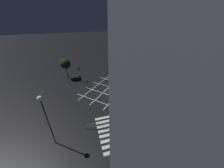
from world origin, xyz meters
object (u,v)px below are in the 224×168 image
Objects in this scene: traffic_light_nw_main at (79,71)px; traffic_light_median_south at (122,100)px; traffic_light_se_main at (162,95)px; waiting_car at (140,79)px; traffic_light_nw_cross at (80,76)px; traffic_light_ne_cross at (127,64)px; street_tree_far at (65,64)px; street_lamp_west at (43,109)px; street_lamp_far at (155,63)px; traffic_light_ne_main at (128,67)px; street_tree_near at (199,98)px; street_lamp_east at (166,56)px; traffic_light_se_cross at (155,90)px.

traffic_light_nw_main is 0.86× the size of traffic_light_median_south.
traffic_light_se_main is 0.81× the size of waiting_car.
traffic_light_nw_cross is 0.74× the size of traffic_light_ne_cross.
street_tree_far is at bearing 28.16° from traffic_light_median_south.
traffic_light_ne_cross reaches higher than waiting_car.
street_lamp_west reaches higher than street_lamp_far.
traffic_light_ne_main is 0.59× the size of street_tree_near.
street_lamp_east is (16.14, 10.99, 2.74)m from traffic_light_median_south.
waiting_car is (19.69, 12.91, -5.67)m from street_lamp_west.
street_lamp_east is 30.26m from street_lamp_west.
traffic_light_ne_cross reaches higher than traffic_light_nw_cross.
traffic_light_nw_main is at bearing 75.49° from street_lamp_west.
street_tree_far reaches higher than traffic_light_se_main.
traffic_light_median_south is 0.98× the size of waiting_car.
street_tree_far reaches higher than traffic_light_ne_cross.
traffic_light_ne_cross is 16.65m from street_tree_far.
traffic_light_nw_cross is at bearing 26.51° from traffic_light_median_south.
traffic_light_nw_main reaches higher than traffic_light_se_main.
street_lamp_east is 26.33m from street_tree_far.
traffic_light_ne_cross is 10.25m from street_lamp_east.
waiting_car is (15.07, -4.92, -2.06)m from traffic_light_nw_main.
traffic_light_nw_cross is at bearing -58.01° from street_tree_far.
street_lamp_far reaches higher than traffic_light_nw_cross.
traffic_light_ne_cross is 7.88m from street_lamp_far.
traffic_light_median_south is at bearing 63.38° from traffic_light_ne_main.
traffic_light_nw_main is 1.05× the size of traffic_light_ne_main.
traffic_light_ne_cross is (0.05, 1.03, 0.71)m from traffic_light_ne_main.
street_tree_near is at bearing -106.76° from street_lamp_east.
street_lamp_west is at bearing -16.91° from traffic_light_nw_cross.
waiting_car is at bearing -10.34° from traffic_light_se_cross.
traffic_light_ne_cross is (-0.75, 15.12, 0.66)m from traffic_light_se_main.
traffic_light_se_cross reaches higher than traffic_light_nw_main.
street_lamp_west reaches higher than traffic_light_se_main.
traffic_light_nw_main is at bearing 161.86° from street_lamp_far.
traffic_light_nw_cross is 13.85m from traffic_light_median_south.
traffic_light_median_south reaches higher than traffic_light_se_cross.
traffic_light_nw_cross is at bearing -8.60° from waiting_car.
street_lamp_east is 15.70m from street_tree_near.
street_tree_far is at bearing -45.36° from traffic_light_se_main.
traffic_light_ne_cross is at bearing 0.68° from traffic_light_se_cross.
street_lamp_east is 8.97m from waiting_car.
traffic_light_se_main is at bearing 93.26° from traffic_light_ne_main.
waiting_car is at bearing 161.66° from street_lamp_far.
traffic_light_nw_main is 16.25m from traffic_light_median_south.
street_lamp_east reaches higher than traffic_light_ne_cross.
traffic_light_se_main is 5.65m from street_tree_near.
traffic_light_median_south is at bearing -145.75° from street_lamp_east.
street_tree_near is (17.81, -18.98, 1.35)m from traffic_light_nw_main.
traffic_light_ne_main is (-0.80, 14.09, -0.04)m from traffic_light_se_main.
traffic_light_ne_cross is at bearing 45.04° from street_lamp_west.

